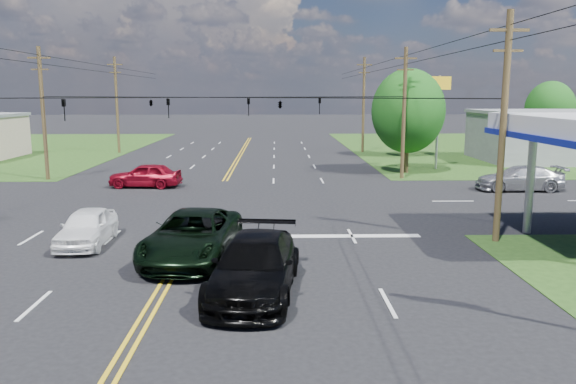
{
  "coord_description": "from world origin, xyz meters",
  "views": [
    {
      "loc": [
        3.66,
        -19.92,
        6.19
      ],
      "look_at": [
        4.23,
        6.0,
        1.65
      ],
      "focal_mm": 35.0,
      "sensor_mm": 36.0,
      "label": 1
    }
  ],
  "objects_px": {
    "pole_se": "(503,125)",
    "suv_black": "(255,266)",
    "tree_far_r": "(550,109)",
    "pole_right_far": "(364,104)",
    "retail_ne": "(557,137)",
    "pole_ne": "(404,112)",
    "tree_right_b": "(405,114)",
    "pole_left_far": "(117,104)",
    "tree_right_a": "(408,111)",
    "pickup_white": "(87,227)",
    "pole_nw": "(43,112)",
    "pickup_dkgreen": "(192,236)"
  },
  "relations": [
    {
      "from": "pole_ne",
      "to": "tree_right_b",
      "type": "distance_m",
      "value": 15.42
    },
    {
      "from": "pickup_white",
      "to": "pickup_dkgreen",
      "type": "bearing_deg",
      "value": -26.4
    },
    {
      "from": "pole_ne",
      "to": "pickup_white",
      "type": "xyz_separation_m",
      "value": [
        -17.18,
        -18.11,
        -4.16
      ]
    },
    {
      "from": "tree_far_r",
      "to": "pickup_white",
      "type": "bearing_deg",
      "value": -134.31
    },
    {
      "from": "tree_far_r",
      "to": "pole_right_far",
      "type": "bearing_deg",
      "value": -174.56
    },
    {
      "from": "pole_left_far",
      "to": "tree_far_r",
      "type": "height_order",
      "value": "pole_left_far"
    },
    {
      "from": "pole_nw",
      "to": "suv_black",
      "type": "distance_m",
      "value": 29.16
    },
    {
      "from": "retail_ne",
      "to": "tree_far_r",
      "type": "relative_size",
      "value": 1.83
    },
    {
      "from": "tree_right_b",
      "to": "tree_far_r",
      "type": "distance_m",
      "value": 18.5
    },
    {
      "from": "pole_left_far",
      "to": "pickup_dkgreen",
      "type": "bearing_deg",
      "value": -71.03
    },
    {
      "from": "tree_right_b",
      "to": "suv_black",
      "type": "relative_size",
      "value": 1.16
    },
    {
      "from": "pole_ne",
      "to": "pole_left_far",
      "type": "distance_m",
      "value": 32.2
    },
    {
      "from": "pole_ne",
      "to": "suv_black",
      "type": "relative_size",
      "value": 1.55
    },
    {
      "from": "pole_right_far",
      "to": "suv_black",
      "type": "distance_m",
      "value": 44.39
    },
    {
      "from": "pickup_dkgreen",
      "to": "tree_right_b",
      "type": "bearing_deg",
      "value": 71.09
    },
    {
      "from": "pole_right_far",
      "to": "tree_right_b",
      "type": "height_order",
      "value": "pole_right_far"
    },
    {
      "from": "retail_ne",
      "to": "tree_far_r",
      "type": "height_order",
      "value": "tree_far_r"
    },
    {
      "from": "pole_left_far",
      "to": "tree_right_b",
      "type": "bearing_deg",
      "value": -7.72
    },
    {
      "from": "pole_se",
      "to": "tree_right_a",
      "type": "relative_size",
      "value": 1.16
    },
    {
      "from": "pickup_white",
      "to": "pole_ne",
      "type": "bearing_deg",
      "value": 44.87
    },
    {
      "from": "retail_ne",
      "to": "pole_right_far",
      "type": "distance_m",
      "value": 19.02
    },
    {
      "from": "pole_ne",
      "to": "pickup_dkgreen",
      "type": "relative_size",
      "value": 1.47
    },
    {
      "from": "pole_ne",
      "to": "tree_right_b",
      "type": "height_order",
      "value": "pole_ne"
    },
    {
      "from": "tree_right_a",
      "to": "suv_black",
      "type": "xyz_separation_m",
      "value": [
        -11.0,
        -27.04,
        -3.98
      ]
    },
    {
      "from": "pole_nw",
      "to": "pickup_white",
      "type": "bearing_deg",
      "value": -64.04
    },
    {
      "from": "pole_se",
      "to": "suv_black",
      "type": "distance_m",
      "value": 12.36
    },
    {
      "from": "tree_right_a",
      "to": "pickup_white",
      "type": "relative_size",
      "value": 1.85
    },
    {
      "from": "pole_right_far",
      "to": "pole_left_far",
      "type": "bearing_deg",
      "value": 180.0
    },
    {
      "from": "pickup_dkgreen",
      "to": "pickup_white",
      "type": "relative_size",
      "value": 1.47
    },
    {
      "from": "pickup_dkgreen",
      "to": "suv_black",
      "type": "relative_size",
      "value": 1.06
    },
    {
      "from": "pickup_white",
      "to": "suv_black",
      "type": "bearing_deg",
      "value": -41.19
    },
    {
      "from": "tree_right_a",
      "to": "pickup_dkgreen",
      "type": "height_order",
      "value": "tree_right_a"
    },
    {
      "from": "pole_nw",
      "to": "pickup_white",
      "type": "xyz_separation_m",
      "value": [
        8.82,
        -18.11,
        -4.16
      ]
    },
    {
      "from": "pole_right_far",
      "to": "suv_black",
      "type": "relative_size",
      "value": 1.63
    },
    {
      "from": "pole_nw",
      "to": "pickup_white",
      "type": "distance_m",
      "value": 20.57
    },
    {
      "from": "pole_se",
      "to": "pole_right_far",
      "type": "xyz_separation_m",
      "value": [
        0.0,
        37.0,
        0.25
      ]
    },
    {
      "from": "tree_right_a",
      "to": "tree_right_b",
      "type": "distance_m",
      "value": 12.27
    },
    {
      "from": "pickup_dkgreen",
      "to": "suv_black",
      "type": "bearing_deg",
      "value": -50.97
    },
    {
      "from": "pole_se",
      "to": "pole_ne",
      "type": "bearing_deg",
      "value": 90.0
    },
    {
      "from": "tree_right_a",
      "to": "suv_black",
      "type": "bearing_deg",
      "value": -112.14
    },
    {
      "from": "tree_far_r",
      "to": "pickup_dkgreen",
      "type": "distance_m",
      "value": 53.28
    },
    {
      "from": "tree_far_r",
      "to": "pickup_white",
      "type": "distance_m",
      "value": 54.79
    },
    {
      "from": "pole_right_far",
      "to": "pickup_white",
      "type": "distance_m",
      "value": 41.13
    },
    {
      "from": "pole_se",
      "to": "tree_right_a",
      "type": "height_order",
      "value": "pole_se"
    },
    {
      "from": "pole_se",
      "to": "suv_black",
      "type": "bearing_deg",
      "value": -148.86
    },
    {
      "from": "pole_right_far",
      "to": "pickup_dkgreen",
      "type": "height_order",
      "value": "pole_right_far"
    },
    {
      "from": "retail_ne",
      "to": "pole_left_far",
      "type": "xyz_separation_m",
      "value": [
        -43.0,
        8.0,
        2.97
      ]
    },
    {
      "from": "pole_ne",
      "to": "tree_far_r",
      "type": "height_order",
      "value": "pole_ne"
    },
    {
      "from": "pole_left_far",
      "to": "suv_black",
      "type": "distance_m",
      "value": 46.12
    },
    {
      "from": "pole_nw",
      "to": "pole_left_far",
      "type": "relative_size",
      "value": 0.95
    }
  ]
}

